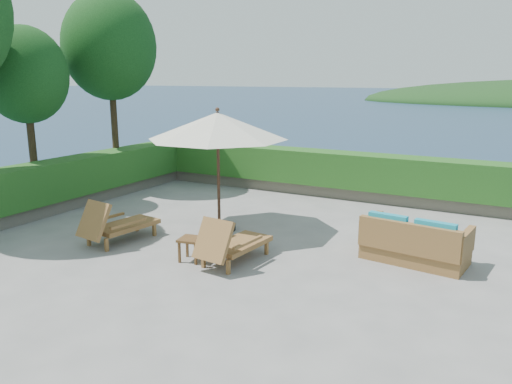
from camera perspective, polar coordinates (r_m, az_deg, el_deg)
The scene contains 14 objects.
ground at distance 10.51m, azimuth -3.54°, elevation -6.53°, with size 12.00×12.00×0.00m, color gray.
foundation at distance 11.13m, azimuth -3.42°, elevation -14.09°, with size 12.00×12.00×3.00m, color #554E43.
ocean at distance 11.86m, azimuth -3.32°, elevation -20.34°, with size 600.00×600.00×0.00m, color #152A41.
planter_wall_far at distance 15.32m, azimuth 7.57°, elevation 0.32°, with size 12.00×0.60×0.36m, color #6C6456.
planter_wall_left at distance 14.13m, azimuth -23.23°, elevation -1.72°, with size 0.60×12.00×0.36m, color #6C6456.
hedge_far at distance 15.19m, azimuth 7.65°, elevation 2.79°, with size 12.40×0.90×1.00m, color #174513.
hedge_left at distance 13.99m, azimuth -23.48°, elevation 0.94°, with size 0.90×12.40×1.00m, color #174513.
tree_mid at distance 14.67m, azimuth -24.88°, elevation 11.98°, with size 2.20×2.20×4.83m.
tree_far at distance 16.19m, azimuth -16.40°, elevation 15.66°, with size 2.80×2.80×6.03m.
patio_umbrella at distance 11.35m, azimuth -4.41°, elevation 7.40°, with size 4.08×4.08×2.85m.
lounge_left at distance 11.19m, azimuth -15.74°, elevation -3.54°, with size 0.96×1.83×1.00m.
lounge_right at distance 9.61m, azimuth -2.87°, elevation -5.84°, with size 0.88×1.77×0.98m.
side_table at distance 9.82m, azimuth -7.44°, elevation -5.70°, with size 0.51×0.51×0.47m.
wicker_loveseat at distance 10.15m, azimuth 17.61°, elevation -5.66°, with size 2.06×1.23×0.96m.
Camera 1 is at (5.27, -8.39, 3.51)m, focal length 35.00 mm.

